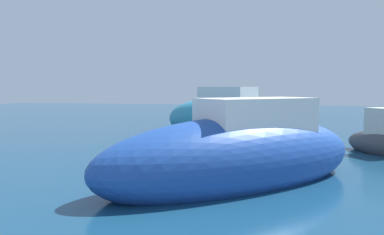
{
  "coord_description": "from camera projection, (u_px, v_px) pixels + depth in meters",
  "views": [
    {
      "loc": [
        -7.57,
        -4.45,
        1.96
      ],
      "look_at": [
        -10.85,
        11.2,
        0.72
      ],
      "focal_mm": 35.94,
      "sensor_mm": 36.0,
      "label": 1
    }
  ],
  "objects": [
    {
      "name": "moored_boat_1",
      "position": [
        239.0,
        156.0,
        7.85
      ],
      "size": [
        5.93,
        5.65,
        2.15
      ],
      "rotation": [
        0.0,
        0.0,
        3.88
      ],
      "color": "#1E479E",
      "rests_on": "ground"
    },
    {
      "name": "moored_boat_3",
      "position": [
        220.0,
        118.0,
        16.46
      ],
      "size": [
        5.84,
        4.47,
        2.44
      ],
      "rotation": [
        0.0,
        0.0,
        2.66
      ],
      "color": "teal",
      "rests_on": "ground"
    }
  ]
}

